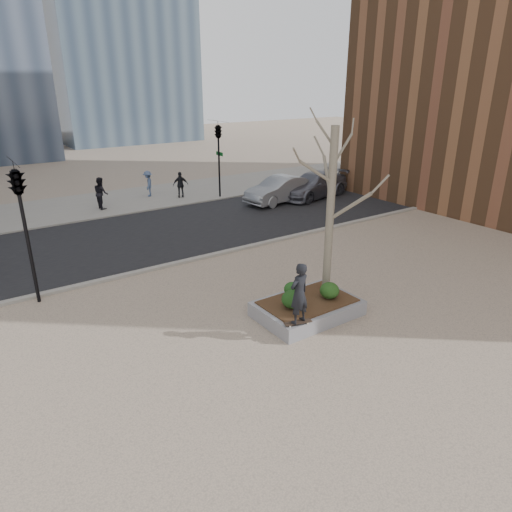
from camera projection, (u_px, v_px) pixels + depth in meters
ground at (281, 325)px, 13.28m from camera, size 120.00×120.00×0.00m
street at (149, 235)px, 20.96m from camera, size 60.00×8.00×0.02m
far_sidewalk at (102, 204)px, 26.34m from camera, size 60.00×6.00×0.02m
planter at (307, 309)px, 13.73m from camera, size 3.00×2.00×0.45m
planter_mulch at (308, 301)px, 13.64m from camera, size 2.70×1.70×0.04m
sycamore_tree at (332, 186)px, 13.21m from camera, size 2.80×2.80×6.60m
shrub_left at (292, 299)px, 13.13m from camera, size 0.62×0.62×0.53m
shrub_middle at (292, 289)px, 13.88m from camera, size 0.51×0.51×0.43m
shrub_right at (329, 290)px, 13.72m from camera, size 0.59×0.59×0.50m
skateboard at (298, 323)px, 12.37m from camera, size 0.80×0.41×0.08m
skateboarder at (299, 293)px, 12.05m from camera, size 0.67×0.49×1.71m
car_silver at (280, 190)px, 26.40m from camera, size 4.66×2.18×1.48m
car_third at (313, 185)px, 27.56m from camera, size 5.36×2.97×1.47m
pedestrian_a at (101, 193)px, 25.01m from camera, size 0.69×0.87×1.74m
pedestrian_b at (148, 184)px, 27.74m from camera, size 0.95×1.15×1.54m
pedestrian_c at (181, 185)px, 27.44m from camera, size 0.98×0.65×1.55m
traffic_light_near at (27, 235)px, 13.86m from camera, size 0.60×2.48×4.50m
traffic_light_far at (219, 160)px, 27.14m from camera, size 0.60×2.48×4.50m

